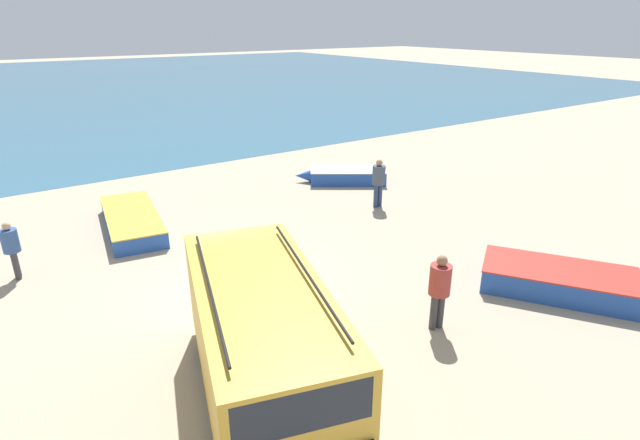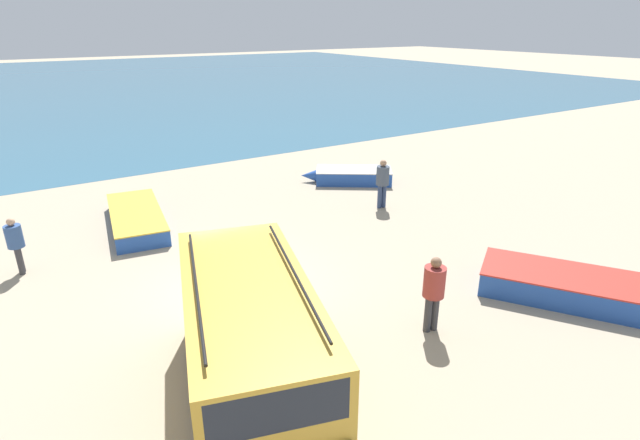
{
  "view_description": "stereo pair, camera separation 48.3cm",
  "coord_description": "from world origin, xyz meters",
  "px_view_note": "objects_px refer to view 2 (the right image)",
  "views": [
    {
      "loc": [
        -4.57,
        -10.33,
        6.42
      ],
      "look_at": [
        3.16,
        0.89,
        1.0
      ],
      "focal_mm": 28.0,
      "sensor_mm": 36.0,
      "label": 1
    },
    {
      "loc": [
        -4.17,
        -10.59,
        6.42
      ],
      "look_at": [
        3.16,
        0.89,
        1.0
      ],
      "focal_mm": 28.0,
      "sensor_mm": 36.0,
      "label": 2
    }
  ],
  "objects_px": {
    "fishing_rowboat_1": "(136,217)",
    "fisherman_2": "(434,288)",
    "fishing_rowboat_0": "(565,285)",
    "fishing_rowboat_2": "(351,176)",
    "fisherman_0": "(383,179)",
    "fisherman_3": "(15,241)",
    "parked_van": "(250,338)"
  },
  "relations": [
    {
      "from": "fishing_rowboat_1",
      "to": "fisherman_2",
      "type": "bearing_deg",
      "value": -150.21
    },
    {
      "from": "fishing_rowboat_0",
      "to": "fishing_rowboat_2",
      "type": "xyz_separation_m",
      "value": [
        1.15,
        10.68,
        -0.02
      ]
    },
    {
      "from": "fishing_rowboat_1",
      "to": "fisherman_0",
      "type": "distance_m",
      "value": 8.73
    },
    {
      "from": "fishing_rowboat_2",
      "to": "fisherman_3",
      "type": "height_order",
      "value": "fisherman_3"
    },
    {
      "from": "fishing_rowboat_1",
      "to": "fishing_rowboat_2",
      "type": "height_order",
      "value": "fishing_rowboat_2"
    },
    {
      "from": "fishing_rowboat_0",
      "to": "fisherman_3",
      "type": "distance_m",
      "value": 14.35
    },
    {
      "from": "parked_van",
      "to": "fisherman_2",
      "type": "relative_size",
      "value": 3.14
    },
    {
      "from": "parked_van",
      "to": "fishing_rowboat_0",
      "type": "xyz_separation_m",
      "value": [
        8.11,
        -0.9,
        -0.96
      ]
    },
    {
      "from": "fishing_rowboat_0",
      "to": "fishing_rowboat_2",
      "type": "height_order",
      "value": "fishing_rowboat_0"
    },
    {
      "from": "fishing_rowboat_0",
      "to": "fisherman_0",
      "type": "bearing_deg",
      "value": 144.53
    },
    {
      "from": "parked_van",
      "to": "fishing_rowboat_1",
      "type": "relative_size",
      "value": 1.03
    },
    {
      "from": "fisherman_2",
      "to": "fishing_rowboat_0",
      "type": "bearing_deg",
      "value": -90.24
    },
    {
      "from": "parked_van",
      "to": "fisherman_2",
      "type": "bearing_deg",
      "value": 104.08
    },
    {
      "from": "fishing_rowboat_1",
      "to": "fisherman_3",
      "type": "height_order",
      "value": "fisherman_3"
    },
    {
      "from": "parked_van",
      "to": "fisherman_0",
      "type": "bearing_deg",
      "value": 144.64
    },
    {
      "from": "fishing_rowboat_2",
      "to": "fisherman_2",
      "type": "xyz_separation_m",
      "value": [
        -4.99,
        -9.95,
        0.78
      ]
    },
    {
      "from": "fishing_rowboat_0",
      "to": "fisherman_3",
      "type": "bearing_deg",
      "value": -161.01
    },
    {
      "from": "fishing_rowboat_2",
      "to": "fisherman_3",
      "type": "relative_size",
      "value": 2.3
    },
    {
      "from": "fisherman_2",
      "to": "fisherman_0",
      "type": "bearing_deg",
      "value": -20.66
    },
    {
      "from": "fisherman_2",
      "to": "fisherman_3",
      "type": "xyz_separation_m",
      "value": [
        -7.5,
        8.03,
        -0.11
      ]
    },
    {
      "from": "fishing_rowboat_1",
      "to": "fisherman_3",
      "type": "xyz_separation_m",
      "value": [
        -3.54,
        -1.96,
        0.69
      ]
    },
    {
      "from": "fishing_rowboat_0",
      "to": "fishing_rowboat_1",
      "type": "height_order",
      "value": "fishing_rowboat_0"
    },
    {
      "from": "parked_van",
      "to": "fishing_rowboat_1",
      "type": "distance_m",
      "value": 9.88
    },
    {
      "from": "fisherman_0",
      "to": "fisherman_2",
      "type": "relative_size",
      "value": 1.01
    },
    {
      "from": "fishing_rowboat_2",
      "to": "fisherman_0",
      "type": "xyz_separation_m",
      "value": [
        -0.87,
        -3.15,
        0.79
      ]
    },
    {
      "from": "parked_van",
      "to": "fisherman_3",
      "type": "relative_size",
      "value": 3.49
    },
    {
      "from": "fishing_rowboat_0",
      "to": "fishing_rowboat_2",
      "type": "bearing_deg",
      "value": 140.52
    },
    {
      "from": "parked_van",
      "to": "fishing_rowboat_0",
      "type": "relative_size",
      "value": 1.29
    },
    {
      "from": "fishing_rowboat_1",
      "to": "parked_van",
      "type": "bearing_deg",
      "value": -173.62
    },
    {
      "from": "fisherman_2",
      "to": "fisherman_3",
      "type": "distance_m",
      "value": 10.99
    },
    {
      "from": "fishing_rowboat_1",
      "to": "fisherman_0",
      "type": "xyz_separation_m",
      "value": [
        8.09,
        -3.2,
        0.81
      ]
    },
    {
      "from": "fishing_rowboat_0",
      "to": "fisherman_0",
      "type": "distance_m",
      "value": 7.57
    }
  ]
}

